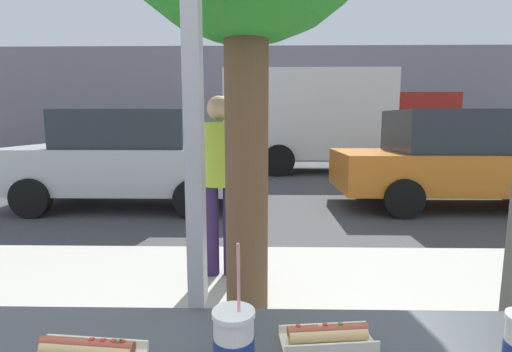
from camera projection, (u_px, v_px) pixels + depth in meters
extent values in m
plane|color=#424244|center=(255.00, 184.00, 9.17)|extent=(60.00, 60.00, 0.00)
cube|color=#B2ADA3|center=(236.00, 316.00, 2.83)|extent=(16.00, 2.80, 0.13)
cube|color=#2A2C30|center=(195.00, 313.00, 1.15)|extent=(2.09, 0.02, 0.02)
cube|color=#9E9EA3|center=(192.00, 56.00, 1.08)|extent=(0.05, 0.08, 1.53)
cube|color=gray|center=(259.00, 100.00, 19.38)|extent=(28.00, 1.20, 5.28)
cylinder|color=silver|center=(234.00, 349.00, 0.82)|extent=(0.09, 0.09, 0.16)
cylinder|color=navy|center=(234.00, 346.00, 0.82)|extent=(0.09, 0.09, 0.04)
cylinder|color=black|center=(234.00, 318.00, 0.81)|extent=(0.08, 0.08, 0.01)
cylinder|color=white|center=(233.00, 314.00, 0.81)|extent=(0.09, 0.09, 0.01)
cylinder|color=pink|center=(239.00, 287.00, 0.79)|extent=(0.01, 0.02, 0.20)
cube|color=silver|center=(97.00, 343.00, 0.95)|extent=(0.27, 0.03, 0.03)
cylinder|color=#DBB77A|center=(87.00, 349.00, 0.91)|extent=(0.23, 0.06, 0.04)
cylinder|color=#9E4733|center=(87.00, 344.00, 0.90)|extent=(0.24, 0.05, 0.03)
cube|color=red|center=(113.00, 341.00, 0.89)|extent=(0.01, 0.01, 0.01)
cube|color=red|center=(103.00, 341.00, 0.90)|extent=(0.01, 0.01, 0.01)
cube|color=red|center=(122.00, 342.00, 0.89)|extent=(0.01, 0.01, 0.01)
cube|color=#337A2D|center=(119.00, 342.00, 0.89)|extent=(0.01, 0.01, 0.01)
cube|color=red|center=(92.00, 340.00, 0.90)|extent=(0.01, 0.01, 0.01)
cube|color=beige|center=(327.00, 342.00, 0.97)|extent=(0.25, 0.12, 0.01)
cube|color=beige|center=(333.00, 349.00, 0.93)|extent=(0.24, 0.03, 0.03)
cube|color=beige|center=(323.00, 328.00, 1.02)|extent=(0.24, 0.03, 0.03)
cylinder|color=#DBB77A|center=(328.00, 334.00, 0.97)|extent=(0.21, 0.06, 0.04)
cylinder|color=#9E4733|center=(328.00, 329.00, 0.97)|extent=(0.22, 0.05, 0.03)
cube|color=red|center=(298.00, 327.00, 0.96)|extent=(0.01, 0.01, 0.01)
cube|color=red|center=(325.00, 325.00, 0.97)|extent=(0.01, 0.01, 0.01)
cube|color=beige|center=(320.00, 326.00, 0.96)|extent=(0.01, 0.01, 0.01)
cube|color=#337A2D|center=(340.00, 325.00, 0.97)|extent=(0.01, 0.01, 0.01)
cube|color=#BCBCC1|center=(131.00, 167.00, 6.80)|extent=(4.23, 1.88, 0.77)
cube|color=#282D33|center=(132.00, 129.00, 6.70)|extent=(2.20, 1.65, 0.65)
cylinder|color=black|center=(210.00, 180.00, 7.76)|extent=(0.64, 0.18, 0.64)
cylinder|color=black|center=(193.00, 199.00, 5.90)|extent=(0.64, 0.18, 0.64)
cylinder|color=black|center=(86.00, 180.00, 7.81)|extent=(0.64, 0.18, 0.64)
cylinder|color=black|center=(31.00, 198.00, 5.95)|extent=(0.64, 0.18, 0.64)
cube|color=orange|center=(468.00, 171.00, 6.69)|extent=(4.68, 1.74, 0.68)
cube|color=#282D33|center=(464.00, 131.00, 6.59)|extent=(2.43, 1.53, 0.74)
cylinder|color=black|center=(372.00, 181.00, 7.63)|extent=(0.64, 0.18, 0.64)
cylinder|color=black|center=(404.00, 199.00, 5.90)|extent=(0.64, 0.18, 0.64)
cube|color=silver|center=(306.00, 115.00, 11.41)|extent=(4.89, 2.20, 2.57)
cube|color=maroon|center=(411.00, 126.00, 11.39)|extent=(1.90, 2.10, 1.90)
cylinder|color=black|center=(398.00, 154.00, 12.57)|extent=(0.90, 0.24, 0.90)
cylinder|color=black|center=(424.00, 160.00, 10.49)|extent=(0.90, 0.24, 0.90)
cylinder|color=black|center=(276.00, 154.00, 12.70)|extent=(0.90, 0.24, 0.90)
cylinder|color=black|center=(279.00, 160.00, 10.52)|extent=(0.90, 0.24, 0.90)
cylinder|color=#2F214D|center=(211.00, 230.00, 3.40)|extent=(0.14, 0.14, 0.84)
cylinder|color=#2F214D|center=(231.00, 230.00, 3.40)|extent=(0.14, 0.14, 0.84)
cylinder|color=#9DBC33|center=(220.00, 154.00, 3.30)|extent=(0.32, 0.32, 0.56)
sphere|color=tan|center=(219.00, 108.00, 3.24)|extent=(0.22, 0.22, 0.22)
cylinder|color=brown|center=(247.00, 161.00, 2.60)|extent=(0.30, 0.30, 2.27)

